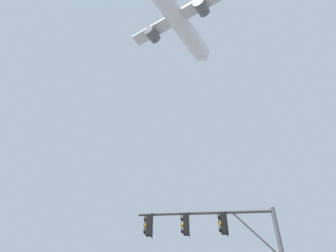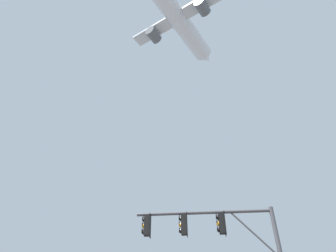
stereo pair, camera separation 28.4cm
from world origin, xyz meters
name	(u,v)px [view 2 (the right image)]	position (x,y,z in m)	size (l,w,h in m)	color
signal_pole_near	(220,240)	(2.53, 8.33, 4.85)	(6.21, 1.24, 6.25)	#4C4C51
airplane	(178,19)	(3.27, 25.36, 46.62)	(16.29, 19.72, 6.22)	white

